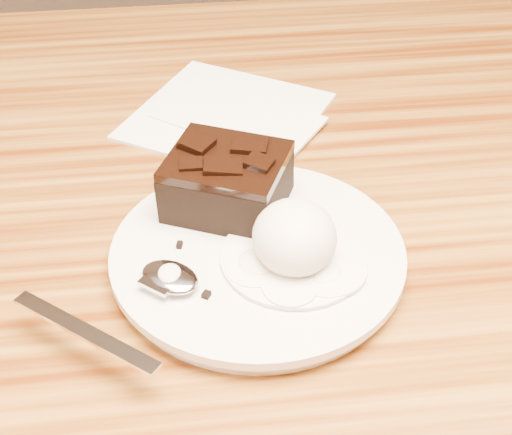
{
  "coord_description": "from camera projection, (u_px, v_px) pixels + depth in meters",
  "views": [
    {
      "loc": [
        0.01,
        -0.5,
        1.15
      ],
      "look_at": [
        0.06,
        -0.07,
        0.79
      ],
      "focal_mm": 54.93,
      "sensor_mm": 36.0,
      "label": 1
    }
  ],
  "objects": [
    {
      "name": "brownie",
      "position": [
        227.0,
        185.0,
        0.6
      ],
      "size": [
        0.11,
        0.1,
        0.04
      ],
      "primitive_type": "cube",
      "rotation": [
        0.0,
        0.0,
        -0.43
      ],
      "color": "black",
      "rests_on": "plate"
    },
    {
      "name": "ice_cream_scoop",
      "position": [
        295.0,
        237.0,
        0.55
      ],
      "size": [
        0.06,
        0.06,
        0.05
      ],
      "primitive_type": "ellipsoid",
      "color": "white",
      "rests_on": "plate"
    },
    {
      "name": "spoon",
      "position": [
        170.0,
        279.0,
        0.54
      ],
      "size": [
        0.15,
        0.14,
        0.01
      ],
      "primitive_type": null,
      "rotation": [
        0.0,
        0.0,
        0.88
      ],
      "color": "silver",
      "rests_on": "plate"
    },
    {
      "name": "crumb_b",
      "position": [
        271.0,
        274.0,
        0.55
      ],
      "size": [
        0.01,
        0.01,
        0.0
      ],
      "primitive_type": "cube",
      "rotation": [
        0.0,
        0.0,
        1.33
      ],
      "color": "black",
      "rests_on": "plate"
    },
    {
      "name": "crumb_c",
      "position": [
        180.0,
        245.0,
        0.57
      ],
      "size": [
        0.01,
        0.01,
        0.0
      ],
      "primitive_type": "cube",
      "rotation": [
        0.0,
        0.0,
        1.31
      ],
      "color": "black",
      "rests_on": "plate"
    },
    {
      "name": "napkin",
      "position": [
        226.0,
        114.0,
        0.75
      ],
      "size": [
        0.22,
        0.22,
        0.01
      ],
      "primitive_type": "cube",
      "rotation": [
        0.0,
        0.0,
        -0.56
      ],
      "color": "white",
      "rests_on": "dining_table"
    },
    {
      "name": "crumb_a",
      "position": [
        206.0,
        295.0,
        0.53
      ],
      "size": [
        0.01,
        0.01,
        0.0
      ],
      "primitive_type": "cube",
      "rotation": [
        0.0,
        0.0,
        1.03
      ],
      "color": "black",
      "rests_on": "plate"
    },
    {
      "name": "melt_puddle",
      "position": [
        294.0,
        258.0,
        0.56
      ],
      "size": [
        0.11,
        0.11,
        0.0
      ],
      "primitive_type": "cylinder",
      "color": "white",
      "rests_on": "plate"
    },
    {
      "name": "plate",
      "position": [
        258.0,
        259.0,
        0.58
      ],
      "size": [
        0.22,
        0.22,
        0.02
      ],
      "primitive_type": "cylinder",
      "color": "silver",
      "rests_on": "dining_table"
    }
  ]
}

